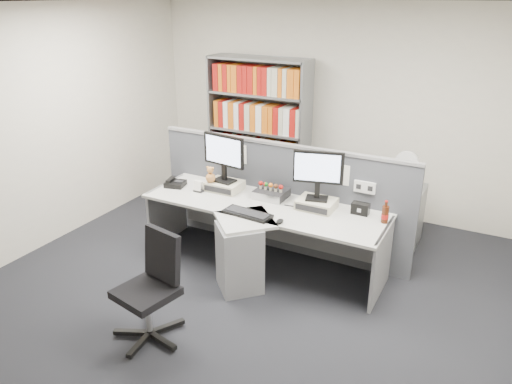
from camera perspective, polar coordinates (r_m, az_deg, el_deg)
The scene contains 21 objects.
ground at distance 4.85m, azimuth -3.66°, elevation -12.73°, with size 5.50×5.50×0.00m, color #24252B.
room_shell at distance 4.10m, azimuth -4.27°, elevation 8.25°, with size 5.04×5.54×2.72m.
partition at distance 5.51m, azimuth 2.94°, elevation -0.54°, with size 3.00×0.08×1.27m.
desk at distance 5.06m, azimuth -0.29°, elevation -5.08°, with size 2.60×1.20×0.72m.
monitor_riser_left at distance 5.49m, azimuth -3.70°, elevation 0.74°, with size 0.38×0.31×0.10m.
monitor_riser_right at distance 5.05m, azimuth 7.06°, elevation -1.39°, with size 0.38×0.31×0.10m.
monitor_left at distance 5.37m, azimuth -3.78°, elevation 4.42°, with size 0.53×0.20×0.54m.
monitor_right at distance 4.92m, azimuth 7.26°, elevation 2.42°, with size 0.49×0.21×0.51m.
desktop_pc at distance 5.28m, azimuth 1.79°, elevation -0.19°, with size 0.33×0.30×0.09m.
figurines at distance 5.23m, azimuth 1.62°, elevation 0.73°, with size 0.29×0.05×0.09m.
keyboard at distance 4.88m, azimuth -0.99°, elevation -2.52°, with size 0.52×0.23×0.03m.
mouse at distance 4.71m, azimuth 2.80°, elevation -3.43°, with size 0.06×0.10×0.04m, color black.
desk_phone at distance 5.67m, azimuth -9.43°, elevation 1.01°, with size 0.25×0.23×0.09m.
desk_calendar at distance 5.47m, azimuth -6.74°, elevation 0.58°, with size 0.11×0.08×0.13m.
plush_toy at distance 5.43m, azimuth -5.33°, elevation 1.92°, with size 0.11×0.11×0.19m.
speaker at distance 4.99m, azimuth 12.09°, elevation -1.90°, with size 0.17×0.10×0.12m, color black.
cola_bottle at distance 4.85m, azimuth 14.82°, elevation -2.54°, with size 0.07×0.07×0.23m.
shelving_unit at distance 6.79m, azimuth 0.31°, elevation 6.86°, with size 1.41×0.40×2.00m.
filing_cabinet at distance 5.96m, azimuth 16.47°, elevation -2.77°, with size 0.45×0.61×0.70m.
desk_fan at distance 5.73m, azimuth 17.14°, elevation 2.97°, with size 0.27×0.16×0.45m.
office_chair at distance 4.28m, azimuth -11.97°, elevation -10.47°, with size 0.62×0.61×0.94m.
Camera 1 is at (2.11, -3.37, 2.78)m, focal length 34.31 mm.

